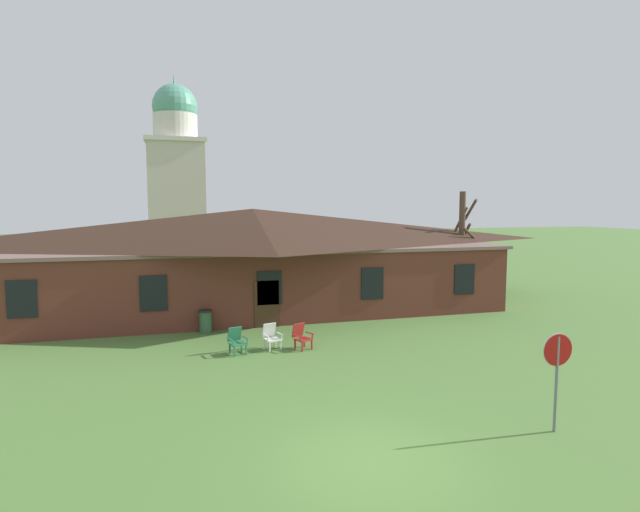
{
  "coord_description": "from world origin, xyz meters",
  "views": [
    {
      "loc": [
        -3.75,
        -9.4,
        5.37
      ],
      "look_at": [
        1.07,
        7.79,
        3.59
      ],
      "focal_mm": 28.1,
      "sensor_mm": 36.0,
      "label": 1
    }
  ],
  "objects_px": {
    "stop_sign": "(557,362)",
    "lawn_chair_left_end": "(301,336)",
    "lawn_chair_by_porch": "(237,340)",
    "lawn_chair_near_door": "(271,336)",
    "trash_bin": "(206,321)"
  },
  "relations": [
    {
      "from": "stop_sign",
      "to": "lawn_chair_left_end",
      "type": "height_order",
      "value": "stop_sign"
    },
    {
      "from": "stop_sign",
      "to": "lawn_chair_by_porch",
      "type": "distance_m",
      "value": 10.82
    },
    {
      "from": "stop_sign",
      "to": "lawn_chair_left_end",
      "type": "relative_size",
      "value": 2.51
    },
    {
      "from": "stop_sign",
      "to": "lawn_chair_near_door",
      "type": "distance_m",
      "value": 10.28
    },
    {
      "from": "lawn_chair_left_end",
      "to": "trash_bin",
      "type": "distance_m",
      "value": 4.8
    },
    {
      "from": "stop_sign",
      "to": "lawn_chair_near_door",
      "type": "bearing_deg",
      "value": 121.2
    },
    {
      "from": "stop_sign",
      "to": "trash_bin",
      "type": "distance_m",
      "value": 14.12
    },
    {
      "from": "lawn_chair_near_door",
      "to": "trash_bin",
      "type": "distance_m",
      "value": 3.87
    },
    {
      "from": "lawn_chair_by_porch",
      "to": "lawn_chair_left_end",
      "type": "relative_size",
      "value": 1.0
    },
    {
      "from": "lawn_chair_left_end",
      "to": "lawn_chair_by_porch",
      "type": "bearing_deg",
      "value": 179.16
    },
    {
      "from": "stop_sign",
      "to": "lawn_chair_by_porch",
      "type": "xyz_separation_m",
      "value": [
        -6.61,
        8.48,
        -1.21
      ]
    },
    {
      "from": "lawn_chair_near_door",
      "to": "trash_bin",
      "type": "relative_size",
      "value": 0.98
    },
    {
      "from": "lawn_chair_by_porch",
      "to": "trash_bin",
      "type": "distance_m",
      "value": 3.51
    },
    {
      "from": "lawn_chair_left_end",
      "to": "stop_sign",
      "type": "bearing_deg",
      "value": -63.64
    },
    {
      "from": "trash_bin",
      "to": "lawn_chair_near_door",
      "type": "bearing_deg",
      "value": -54.13
    }
  ]
}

